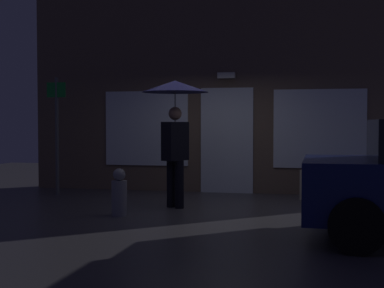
{
  "coord_description": "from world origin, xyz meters",
  "views": [
    {
      "loc": [
        1.57,
        -8.92,
        1.47
      ],
      "look_at": [
        -0.3,
        0.03,
        1.11
      ],
      "focal_mm": 50.05,
      "sensor_mm": 36.0,
      "label": 1
    }
  ],
  "objects_px": {
    "street_sign_post": "(57,129)",
    "sidewalk_bollard_2": "(360,187)",
    "fire_hydrant": "(119,194)",
    "person_with_umbrella": "(175,107)",
    "sidewalk_bollard": "(307,185)"
  },
  "relations": [
    {
      "from": "street_sign_post",
      "to": "sidewalk_bollard_2",
      "type": "bearing_deg",
      "value": 0.83
    },
    {
      "from": "sidewalk_bollard_2",
      "to": "fire_hydrant",
      "type": "height_order",
      "value": "fire_hydrant"
    },
    {
      "from": "person_with_umbrella",
      "to": "sidewalk_bollard",
      "type": "height_order",
      "value": "person_with_umbrella"
    },
    {
      "from": "person_with_umbrella",
      "to": "street_sign_post",
      "type": "xyz_separation_m",
      "value": [
        -2.73,
        1.09,
        -0.39
      ]
    },
    {
      "from": "sidewalk_bollard",
      "to": "fire_hydrant",
      "type": "bearing_deg",
      "value": -140.32
    },
    {
      "from": "street_sign_post",
      "to": "sidewalk_bollard",
      "type": "distance_m",
      "value": 5.1
    },
    {
      "from": "street_sign_post",
      "to": "sidewalk_bollard_2",
      "type": "relative_size",
      "value": 4.07
    },
    {
      "from": "sidewalk_bollard",
      "to": "sidewalk_bollard_2",
      "type": "xyz_separation_m",
      "value": [
        0.95,
        -0.28,
        0.01
      ]
    },
    {
      "from": "sidewalk_bollard_2",
      "to": "fire_hydrant",
      "type": "bearing_deg",
      "value": -151.02
    },
    {
      "from": "street_sign_post",
      "to": "sidewalk_bollard_2",
      "type": "xyz_separation_m",
      "value": [
        5.92,
        0.09,
        -1.06
      ]
    },
    {
      "from": "street_sign_post",
      "to": "fire_hydrant",
      "type": "bearing_deg",
      "value": -45.02
    },
    {
      "from": "person_with_umbrella",
      "to": "sidewalk_bollard_2",
      "type": "distance_m",
      "value": 3.69
    },
    {
      "from": "sidewalk_bollard",
      "to": "fire_hydrant",
      "type": "distance_m",
      "value": 3.79
    },
    {
      "from": "sidewalk_bollard",
      "to": "fire_hydrant",
      "type": "height_order",
      "value": "fire_hydrant"
    },
    {
      "from": "street_sign_post",
      "to": "fire_hydrant",
      "type": "xyz_separation_m",
      "value": [
        2.05,
        -2.05,
        -1.01
      ]
    }
  ]
}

